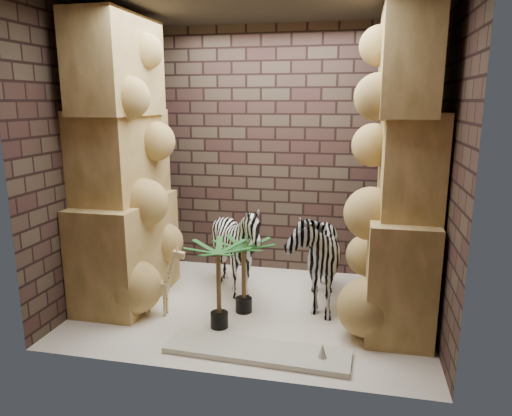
% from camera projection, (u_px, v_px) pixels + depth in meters
% --- Properties ---
extents(floor, '(3.50, 3.50, 0.00)m').
position_uv_depth(floor, '(253.00, 308.00, 4.95)').
color(floor, white).
rests_on(floor, ground).
extents(ceiling, '(3.50, 3.50, 0.00)m').
position_uv_depth(ceiling, '(253.00, 1.00, 4.29)').
color(ceiling, '#2D2822').
rests_on(ceiling, ground).
extents(wall_back, '(3.50, 0.00, 3.50)m').
position_uv_depth(wall_back, '(275.00, 152.00, 5.81)').
color(wall_back, '#36211E').
rests_on(wall_back, ground).
extents(wall_front, '(3.50, 0.00, 3.50)m').
position_uv_depth(wall_front, '(215.00, 188.00, 3.43)').
color(wall_front, '#36211E').
rests_on(wall_front, ground).
extents(wall_left, '(0.00, 3.00, 3.00)m').
position_uv_depth(wall_left, '(91.00, 161.00, 4.98)').
color(wall_left, '#36211E').
rests_on(wall_left, ground).
extents(wall_right, '(0.00, 3.00, 3.00)m').
position_uv_depth(wall_right, '(443.00, 171.00, 4.25)').
color(wall_right, '#36211E').
rests_on(wall_right, ground).
extents(rock_pillar_left, '(0.68, 1.30, 3.00)m').
position_uv_depth(rock_pillar_left, '(121.00, 162.00, 4.91)').
color(rock_pillar_left, '#DBB16C').
rests_on(rock_pillar_left, floor).
extents(rock_pillar_right, '(0.58, 1.25, 3.00)m').
position_uv_depth(rock_pillar_right, '(404.00, 170.00, 4.32)').
color(rock_pillar_right, '#DBB16C').
rests_on(rock_pillar_right, floor).
extents(zebra_right, '(0.72, 1.14, 1.27)m').
position_uv_depth(zebra_right, '(313.00, 246.00, 4.95)').
color(zebra_right, white).
rests_on(zebra_right, floor).
extents(zebra_left, '(0.99, 1.17, 0.98)m').
position_uv_depth(zebra_left, '(237.00, 253.00, 5.19)').
color(zebra_left, white).
rests_on(zebra_left, floor).
extents(giraffe_toy, '(0.39, 0.16, 0.74)m').
position_uv_depth(giraffe_toy, '(155.00, 280.00, 4.73)').
color(giraffe_toy, '#D9C37F').
rests_on(giraffe_toy, floor).
extents(palm_front, '(0.36, 0.36, 0.77)m').
position_uv_depth(palm_front, '(244.00, 276.00, 4.79)').
color(palm_front, '#12401F').
rests_on(palm_front, floor).
extents(palm_back, '(0.36, 0.36, 0.84)m').
position_uv_depth(palm_back, '(219.00, 286.00, 4.45)').
color(palm_back, '#12401F').
rests_on(palm_back, floor).
extents(surfboard, '(1.61, 0.46, 0.05)m').
position_uv_depth(surfboard, '(257.00, 351.00, 4.05)').
color(surfboard, beige).
rests_on(surfboard, floor).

